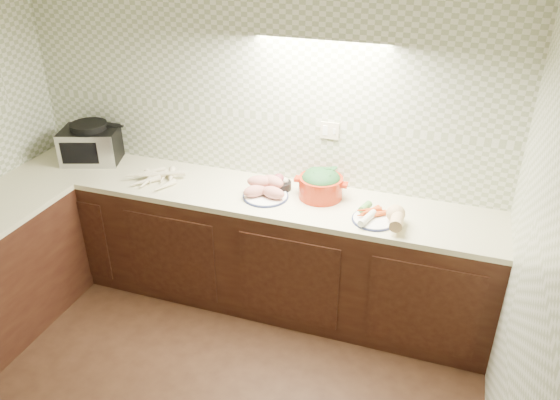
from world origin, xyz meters
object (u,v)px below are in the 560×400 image
(parsnip_pile, at_px, (160,179))
(onion_bowl, at_px, (280,183))
(sweet_potato_plate, at_px, (266,189))
(toaster_oven, at_px, (91,143))
(dutch_oven, at_px, (321,184))
(veg_plate, at_px, (384,215))

(parsnip_pile, xyz_separation_m, onion_bowl, (0.86, 0.19, 0.01))
(sweet_potato_plate, relative_size, onion_bowl, 2.11)
(toaster_oven, relative_size, dutch_oven, 1.38)
(dutch_oven, distance_m, veg_plate, 0.51)
(sweet_potato_plate, bearing_deg, toaster_oven, 174.80)
(dutch_oven, bearing_deg, sweet_potato_plate, -164.66)
(onion_bowl, xyz_separation_m, veg_plate, (0.78, -0.22, 0.00))
(sweet_potato_plate, bearing_deg, parsnip_pile, -176.39)
(onion_bowl, relative_size, veg_plate, 0.43)
(sweet_potato_plate, distance_m, veg_plate, 0.84)
(toaster_oven, bearing_deg, parsnip_pile, -33.72)
(parsnip_pile, distance_m, veg_plate, 1.64)
(toaster_oven, bearing_deg, veg_plate, -24.14)
(onion_bowl, height_order, veg_plate, veg_plate)
(parsnip_pile, height_order, veg_plate, veg_plate)
(veg_plate, bearing_deg, parsnip_pile, 178.95)
(parsnip_pile, distance_m, dutch_oven, 1.18)
(parsnip_pile, height_order, onion_bowl, onion_bowl)
(veg_plate, bearing_deg, toaster_oven, 174.69)
(parsnip_pile, distance_m, sweet_potato_plate, 0.80)
(parsnip_pile, xyz_separation_m, dutch_oven, (1.17, 0.16, 0.07))
(toaster_oven, height_order, parsnip_pile, toaster_oven)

